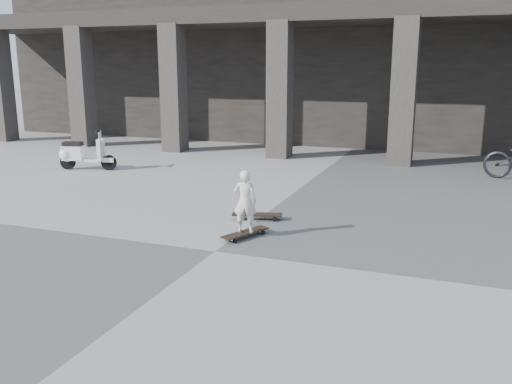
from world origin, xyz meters
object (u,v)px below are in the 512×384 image
(longboard, at_px, (245,233))
(scooter, at_px, (78,154))
(child, at_px, (245,201))
(skateboard_spare, at_px, (257,215))

(longboard, xyz_separation_m, scooter, (-6.37, 3.90, 0.35))
(child, bearing_deg, scooter, -43.16)
(skateboard_spare, relative_size, child, 0.91)
(longboard, distance_m, skateboard_spare, 1.06)
(longboard, height_order, child, child)
(longboard, relative_size, child, 0.90)
(skateboard_spare, bearing_deg, longboard, -96.51)
(longboard, relative_size, scooter, 0.61)
(child, bearing_deg, longboard, -101.67)
(longboard, distance_m, child, 0.53)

